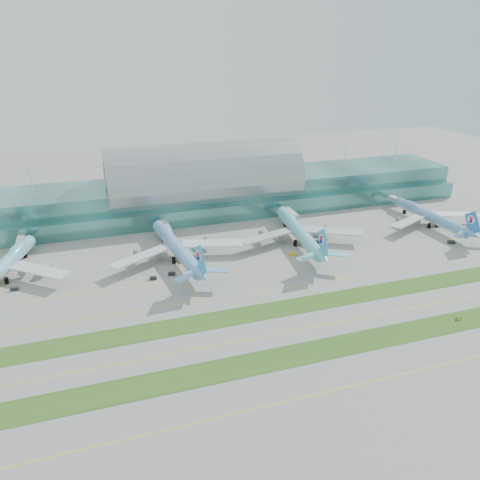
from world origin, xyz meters
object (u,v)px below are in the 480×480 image
object	(u,v)px
airliner_c	(299,231)
airliner_a	(2,267)
taxiway_sign_east	(458,319)
terminal	(205,189)
airliner_b	(176,246)
airliner_d	(429,215)

from	to	relation	value
airliner_c	airliner_a	bearing A→B (deg)	-174.82
taxiway_sign_east	airliner_c	bearing A→B (deg)	109.62
terminal	airliner_b	world-z (taller)	terminal
terminal	taxiway_sign_east	xyz separation A→B (m)	(63.73, -155.99, -13.72)
airliner_a	airliner_b	xyz separation A→B (m)	(79.64, -2.61, 0.27)
taxiway_sign_east	airliner_b	bearing A→B (deg)	138.88
terminal	airliner_d	bearing A→B (deg)	-29.06
airliner_a	airliner_d	xyz separation A→B (m)	(230.28, -2.49, -0.38)
terminal	taxiway_sign_east	world-z (taller)	terminal
terminal	airliner_d	size ratio (longest dim) A/B	4.82
airliner_a	airliner_d	bearing A→B (deg)	17.03
terminal	airliner_a	xyz separation A→B (m)	(-110.65, -63.99, -7.85)
terminal	airliner_b	bearing A→B (deg)	-114.97
airliner_a	terminal	bearing A→B (deg)	47.69
airliner_b	airliner_c	xyz separation A→B (m)	(66.60, 0.37, 0.03)
airliner_a	taxiway_sign_east	distance (m)	197.24
airliner_b	airliner_d	distance (m)	150.64
terminal	airliner_b	size ratio (longest dim) A/B	4.35
terminal	taxiway_sign_east	bearing A→B (deg)	-67.78
airliner_a	taxiway_sign_east	xyz separation A→B (m)	(174.38, -91.99, -5.86)
airliner_a	airliner_b	bearing A→B (deg)	15.78
airliner_b	airliner_c	bearing A→B (deg)	-7.19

